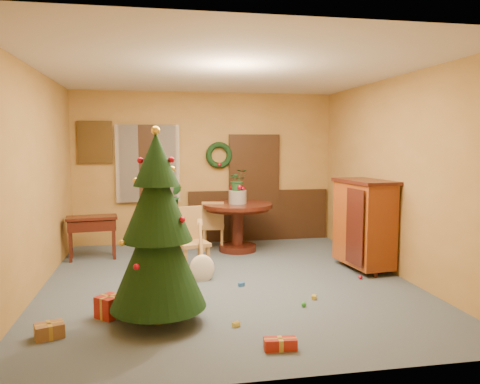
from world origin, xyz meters
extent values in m
plane|color=#374550|center=(0.00, 0.00, 0.00)|extent=(5.50, 5.50, 0.00)
plane|color=silver|center=(0.00, 0.00, 2.90)|extent=(5.50, 5.50, 0.00)
plane|color=olive|center=(0.00, 2.75, 1.45)|extent=(5.00, 0.00, 5.00)
plane|color=olive|center=(0.00, -2.75, 1.45)|extent=(5.00, 0.00, 5.00)
plane|color=olive|center=(-2.50, 0.00, 1.45)|extent=(0.00, 5.50, 5.50)
plane|color=olive|center=(2.50, 0.00, 1.45)|extent=(0.00, 5.50, 5.50)
cube|color=black|center=(1.05, 2.71, 0.50)|extent=(2.80, 0.06, 1.00)
cube|color=black|center=(0.95, 2.70, 1.05)|extent=(1.00, 0.08, 2.10)
cube|color=white|center=(0.95, 2.73, 1.00)|extent=(0.80, 0.03, 1.90)
cube|color=black|center=(-1.10, 2.70, 1.55)|extent=(1.05, 0.08, 1.45)
cube|color=white|center=(-1.10, 2.73, 1.55)|extent=(0.88, 0.03, 1.25)
cube|color=white|center=(-1.48, 2.65, 1.55)|extent=(0.42, 0.02, 1.45)
cube|color=white|center=(-0.72, 2.65, 1.55)|extent=(0.42, 0.02, 1.45)
torus|color=black|center=(0.25, 2.67, 1.70)|extent=(0.51, 0.11, 0.51)
cube|color=#4C3819|center=(-2.05, 2.71, 1.95)|extent=(0.62, 0.05, 0.78)
cube|color=gray|center=(-2.05, 2.74, 1.95)|extent=(0.48, 0.02, 0.62)
cylinder|color=black|center=(0.47, 1.85, 0.82)|extent=(1.25, 1.25, 0.07)
cylinder|color=black|center=(0.47, 1.85, 0.76)|extent=(1.11, 1.11, 0.04)
cylinder|color=black|center=(0.47, 1.85, 0.42)|extent=(0.20, 0.20, 0.69)
cylinder|color=black|center=(0.47, 1.85, 0.06)|extent=(0.67, 0.67, 0.11)
cylinder|color=slate|center=(0.47, 1.85, 0.97)|extent=(0.32, 0.32, 0.23)
imported|color=#1E4C23|center=(0.47, 1.85, 1.28)|extent=(0.34, 0.30, 0.38)
cube|color=olive|center=(-0.45, 0.49, 0.46)|extent=(0.53, 0.53, 0.05)
cube|color=olive|center=(-0.50, 0.68, 0.73)|extent=(0.42, 0.15, 0.51)
cube|color=olive|center=(-0.33, 0.70, 0.22)|extent=(0.06, 0.06, 0.44)
cube|color=olive|center=(-0.66, 0.61, 0.22)|extent=(0.06, 0.06, 0.44)
cube|color=olive|center=(-0.23, 0.37, 0.22)|extent=(0.06, 0.06, 0.44)
cube|color=olive|center=(-0.57, 0.28, 0.22)|extent=(0.06, 0.06, 0.44)
cube|color=olive|center=(0.05, 2.04, 0.42)|extent=(0.45, 0.45, 0.05)
cube|color=olive|center=(0.02, 1.87, 0.67)|extent=(0.39, 0.10, 0.46)
cube|color=olive|center=(-0.13, 1.91, 0.20)|extent=(0.05, 0.05, 0.40)
cube|color=olive|center=(0.18, 1.86, 0.20)|extent=(0.05, 0.05, 0.40)
cube|color=olive|center=(-0.08, 2.22, 0.20)|extent=(0.05, 0.05, 0.40)
cube|color=olive|center=(0.23, 2.17, 0.20)|extent=(0.05, 0.05, 0.40)
cylinder|color=black|center=(-0.63, 2.08, 0.37)|extent=(0.09, 0.09, 0.75)
cylinder|color=black|center=(-0.63, 2.08, 0.76)|extent=(0.30, 0.30, 0.03)
imported|color=#19471E|center=(-0.63, 2.08, 0.99)|extent=(0.25, 0.21, 0.44)
cylinder|color=#382111|center=(-0.96, -1.34, 0.11)|extent=(0.13, 0.13, 0.22)
cone|color=black|center=(-0.96, -1.34, 0.79)|extent=(1.02, 1.02, 1.21)
cone|color=black|center=(-0.96, -1.34, 1.35)|extent=(0.74, 0.74, 0.88)
cone|color=black|center=(-0.96, -1.34, 1.77)|extent=(0.48, 0.48, 0.56)
sphere|color=yellow|center=(-0.96, -1.34, 2.06)|extent=(0.09, 0.09, 0.09)
cube|color=black|center=(-2.02, 1.71, 0.70)|extent=(0.86, 0.50, 0.05)
cube|color=black|center=(-2.02, 1.71, 0.57)|extent=(0.80, 0.46, 0.17)
cube|color=black|center=(-2.37, 1.71, 0.33)|extent=(0.08, 0.29, 0.67)
cube|color=black|center=(-1.68, 1.71, 0.33)|extent=(0.08, 0.29, 0.67)
cube|color=#4E1B08|center=(2.15, 0.30, 0.71)|extent=(0.62, 1.07, 1.26)
cube|color=black|center=(2.15, 0.30, 1.36)|extent=(0.69, 1.13, 0.05)
cylinder|color=black|center=(2.15, -0.13, 0.05)|extent=(0.07, 0.07, 0.09)
cylinder|color=black|center=(2.15, 0.72, 0.05)|extent=(0.07, 0.07, 0.09)
cube|color=brown|center=(-2.04, -1.53, 0.07)|extent=(0.32, 0.28, 0.14)
cube|color=#B79031|center=(-2.04, -1.53, 0.07)|extent=(0.27, 0.12, 0.15)
cube|color=#B79031|center=(-2.04, -1.53, 0.07)|extent=(0.10, 0.20, 0.15)
cube|color=maroon|center=(-1.50, -1.07, 0.12)|extent=(0.34, 0.34, 0.24)
cube|color=#B79031|center=(-1.50, -1.07, 0.12)|extent=(0.20, 0.19, 0.25)
cube|color=#B79031|center=(-1.50, -1.07, 0.12)|extent=(0.19, 0.20, 0.25)
cube|color=brown|center=(-1.00, -1.00, 0.07)|extent=(0.28, 0.29, 0.13)
cube|color=#B79031|center=(-1.00, -1.00, 0.07)|extent=(0.16, 0.22, 0.13)
cube|color=#B79031|center=(-1.00, -1.00, 0.07)|extent=(0.16, 0.13, 0.13)
cube|color=maroon|center=(0.15, -2.21, 0.05)|extent=(0.32, 0.15, 0.11)
cube|color=#B79031|center=(0.15, -2.21, 0.05)|extent=(0.31, 0.04, 0.11)
cube|color=#B79031|center=(0.15, -2.21, 0.05)|extent=(0.05, 0.13, 0.11)
cube|color=#265DA6|center=(0.15, -0.23, 0.03)|extent=(0.09, 0.08, 0.05)
sphere|color=green|center=(0.73, -1.15, 0.03)|extent=(0.06, 0.06, 0.06)
cube|color=gold|center=(0.94, -0.91, 0.03)|extent=(0.08, 0.09, 0.05)
sphere|color=#A90B1C|center=(1.88, -0.21, 0.03)|extent=(0.06, 0.06, 0.06)
cube|color=yellow|center=(-0.16, -1.59, 0.03)|extent=(0.09, 0.09, 0.05)
camera|label=1|loc=(-0.98, -6.29, 1.93)|focal=35.00mm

